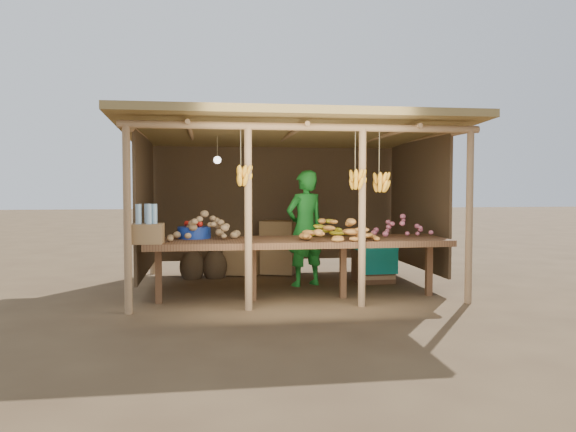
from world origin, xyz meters
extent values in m
plane|color=brown|center=(0.00, 0.00, 0.00)|extent=(60.00, 60.00, 0.00)
cylinder|color=#A57D55|center=(-2.10, -1.50, 1.10)|extent=(0.09, 0.09, 2.20)
cylinder|color=#A57D55|center=(2.10, -1.50, 1.10)|extent=(0.09, 0.09, 2.20)
cylinder|color=#A57D55|center=(-2.10, 1.50, 1.10)|extent=(0.09, 0.09, 2.20)
cylinder|color=#A57D55|center=(2.10, 1.50, 1.10)|extent=(0.09, 0.09, 2.20)
cylinder|color=#A57D55|center=(-0.70, -1.50, 1.10)|extent=(0.09, 0.09, 2.20)
cylinder|color=#A57D55|center=(0.70, -1.50, 1.10)|extent=(0.09, 0.09, 2.20)
cylinder|color=#A57D55|center=(0.00, -1.50, 2.20)|extent=(4.40, 0.09, 0.09)
cylinder|color=#A57D55|center=(0.00, 1.50, 2.20)|extent=(4.40, 0.09, 0.09)
cube|color=#9C8048|center=(0.00, 0.00, 2.29)|extent=(4.70, 3.50, 0.28)
cube|color=#493622|center=(0.00, 1.48, 1.21)|extent=(4.20, 0.04, 1.98)
cube|color=#493622|center=(-2.08, 0.20, 1.21)|extent=(0.04, 2.40, 1.98)
cube|color=#493622|center=(2.08, 0.20, 1.21)|extent=(0.04, 2.40, 1.98)
cube|color=brown|center=(0.00, -0.95, 0.76)|extent=(3.90, 1.05, 0.08)
cube|color=brown|center=(-1.80, -0.95, 0.36)|extent=(0.08, 0.08, 0.72)
cube|color=brown|center=(-0.60, -0.95, 0.36)|extent=(0.08, 0.08, 0.72)
cube|color=brown|center=(0.60, -0.95, 0.36)|extent=(0.08, 0.08, 0.72)
cube|color=brown|center=(1.80, -0.95, 0.36)|extent=(0.08, 0.08, 0.72)
cylinder|color=navy|center=(-1.35, -0.66, 0.88)|extent=(0.44, 0.44, 0.15)
cube|color=olive|center=(-1.90, -1.29, 0.92)|extent=(0.39, 0.32, 0.24)
imported|color=#1C7E25|center=(0.26, 0.05, 0.86)|extent=(0.74, 0.63, 1.73)
cube|color=brown|center=(1.37, 0.20, 0.26)|extent=(0.58, 0.49, 0.52)
cube|color=#0B7E71|center=(1.37, 0.20, 0.55)|extent=(0.64, 0.55, 0.05)
cube|color=olive|center=(0.01, 1.17, 0.24)|extent=(0.66, 0.59, 0.44)
cube|color=olive|center=(0.01, 1.17, 0.69)|extent=(0.66, 0.59, 0.44)
cube|color=olive|center=(-0.60, 1.17, 0.24)|extent=(0.66, 0.59, 0.44)
ellipsoid|color=#493622|center=(-1.43, 0.94, 0.24)|extent=(0.40, 0.40, 0.54)
ellipsoid|color=#493622|center=(-1.06, 0.94, 0.24)|extent=(0.40, 0.40, 0.54)
camera|label=1|loc=(-1.20, -8.17, 1.48)|focal=35.00mm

